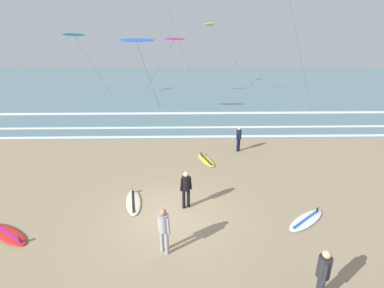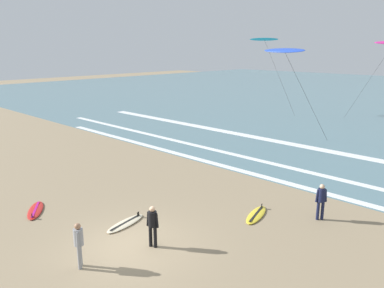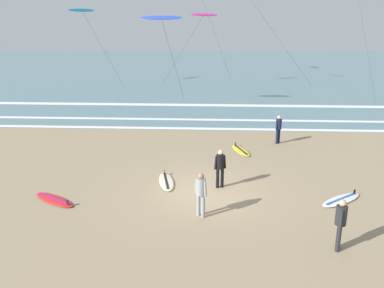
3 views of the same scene
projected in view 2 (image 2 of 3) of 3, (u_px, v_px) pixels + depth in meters
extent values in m
plane|color=#937F60|center=(133.00, 246.00, 14.29)|extent=(160.00, 160.00, 0.00)
cube|color=white|center=(260.00, 176.00, 22.08)|extent=(40.38, 0.53, 0.01)
cube|color=white|center=(289.00, 168.00, 23.59)|extent=(49.77, 0.55, 0.01)
cube|color=white|center=(347.00, 155.00, 26.42)|extent=(52.71, 0.97, 0.01)
cylinder|color=black|center=(155.00, 237.00, 14.12)|extent=(0.13, 0.13, 0.82)
cylinder|color=black|center=(151.00, 236.00, 14.20)|extent=(0.13, 0.13, 0.82)
cylinder|color=black|center=(152.00, 219.00, 13.99)|extent=(0.32, 0.32, 0.58)
cylinder|color=black|center=(157.00, 221.00, 13.92)|extent=(0.16, 0.13, 0.56)
cylinder|color=black|center=(148.00, 219.00, 14.07)|extent=(0.16, 0.13, 0.56)
sphere|color=tan|center=(152.00, 209.00, 13.90)|extent=(0.21, 0.21, 0.21)
cylinder|color=#141938|center=(322.00, 210.00, 16.42)|extent=(0.13, 0.13, 0.82)
cylinder|color=#141938|center=(318.00, 211.00, 16.40)|extent=(0.13, 0.13, 0.82)
cylinder|color=#141938|center=(322.00, 195.00, 16.24)|extent=(0.32, 0.32, 0.58)
cylinder|color=#141938|center=(326.00, 196.00, 16.26)|extent=(0.16, 0.16, 0.56)
cylinder|color=#141938|center=(317.00, 196.00, 16.23)|extent=(0.16, 0.16, 0.56)
sphere|color=#DBB28E|center=(322.00, 187.00, 16.15)|extent=(0.21, 0.21, 0.21)
cylinder|color=gray|center=(80.00, 258.00, 12.73)|extent=(0.13, 0.13, 0.82)
cylinder|color=gray|center=(80.00, 255.00, 12.92)|extent=(0.13, 0.13, 0.82)
cylinder|color=gray|center=(78.00, 237.00, 12.66)|extent=(0.32, 0.32, 0.58)
cylinder|color=gray|center=(78.00, 240.00, 12.48)|extent=(0.16, 0.15, 0.56)
cylinder|color=gray|center=(79.00, 235.00, 12.84)|extent=(0.16, 0.15, 0.56)
sphere|color=#9E7051|center=(78.00, 226.00, 12.56)|extent=(0.21, 0.21, 0.21)
ellipsoid|color=yellow|center=(256.00, 215.00, 16.86)|extent=(1.20, 2.18, 0.09)
cube|color=black|center=(256.00, 214.00, 16.85)|extent=(0.63, 1.73, 0.01)
cube|color=black|center=(262.00, 205.00, 17.54)|extent=(0.05, 0.12, 0.16)
ellipsoid|color=red|center=(35.00, 210.00, 17.33)|extent=(2.08, 1.66, 0.09)
cube|color=#BF198C|center=(35.00, 209.00, 17.32)|extent=(1.54, 1.07, 0.01)
cube|color=black|center=(32.00, 215.00, 16.53)|extent=(0.11, 0.08, 0.16)
ellipsoid|color=beige|center=(125.00, 223.00, 16.04)|extent=(1.01, 2.18, 0.09)
cube|color=black|center=(125.00, 222.00, 16.03)|extent=(0.46, 1.77, 0.01)
cube|color=black|center=(138.00, 214.00, 16.68)|extent=(0.04, 0.12, 0.16)
ellipsoid|color=#23A8C6|center=(264.00, 39.00, 41.66)|extent=(2.61, 2.98, 0.43)
cylinder|color=#333333|center=(279.00, 77.00, 41.57)|extent=(3.90, 0.71, 8.03)
ellipsoid|color=blue|center=(284.00, 50.00, 26.27)|extent=(3.22, 0.86, 0.43)
cylinder|color=#333333|center=(307.00, 99.00, 28.44)|extent=(1.34, 5.09, 6.98)
cylinder|color=#333333|center=(367.00, 84.00, 36.91)|extent=(4.85, 2.61, 7.59)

